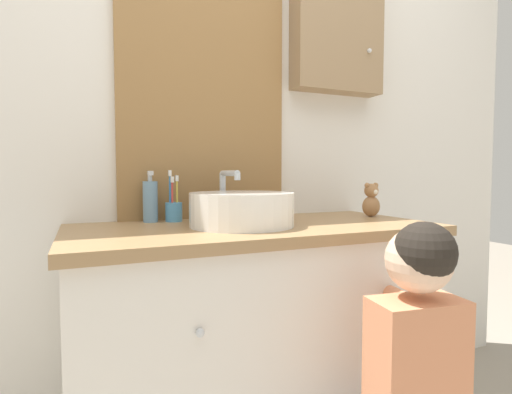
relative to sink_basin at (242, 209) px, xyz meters
The scene contains 7 objects.
wall_back 0.52m from the sink_basin, 75.86° to the left, with size 3.20×0.18×2.50m.
vanity_counter 0.48m from the sink_basin, 10.13° to the left, with size 1.25×0.59×0.83m.
sink_basin is the anchor object (origin of this frame).
toothbrush_holder 0.29m from the sink_basin, 129.88° to the left, with size 0.06×0.06×0.19m.
soap_dispenser 0.36m from the sink_basin, 138.43° to the left, with size 0.05×0.05×0.19m.
child_figure 0.69m from the sink_basin, 59.12° to the right, with size 0.28×0.44×0.89m.
teddy_bear 0.60m from the sink_basin, ahead, with size 0.08×0.07×0.14m.
Camera 1 is at (-0.55, -0.96, 1.01)m, focal length 28.00 mm.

